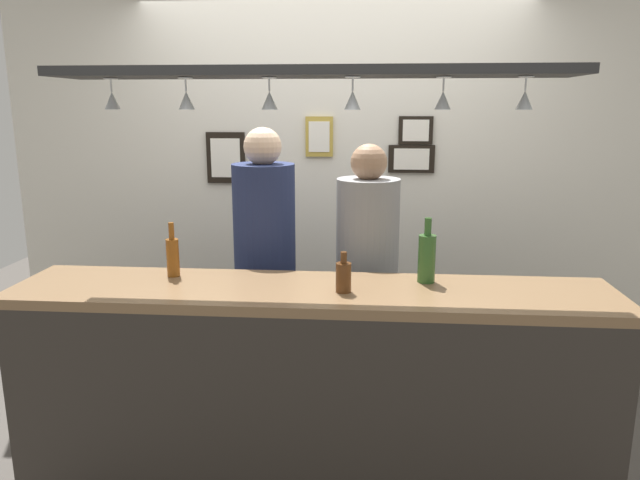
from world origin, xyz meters
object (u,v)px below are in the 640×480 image
Objects in this scene: person_left_navy_shirt at (265,253)px; picture_frame_lower_pair at (411,159)px; bottle_beer_brown_stubby at (344,276)px; picture_frame_upper_small at (416,130)px; bottle_champagne_green at (427,257)px; bottle_beer_amber_tall at (173,256)px; person_right_grey_shirt at (367,265)px; picture_frame_crest at (319,137)px; picture_frame_caricature at (226,158)px.

person_left_navy_shirt reaches higher than picture_frame_lower_pair.
bottle_beer_brown_stubby is 1.61m from picture_frame_upper_small.
bottle_champagne_green is at bearing 26.21° from bottle_beer_brown_stubby.
picture_frame_lower_pair reaches higher than bottle_beer_amber_tall.
picture_frame_crest is (-0.33, 0.78, 0.65)m from person_right_grey_shirt.
person_left_navy_shirt is 1.01m from picture_frame_crest.
person_right_grey_shirt reaches higher than bottle_champagne_green.
bottle_champagne_green is at bearing -91.04° from picture_frame_upper_small.
picture_frame_lower_pair is at bearing 0.00° from picture_frame_caricature.
bottle_beer_amber_tall is at bearing -133.15° from picture_frame_lower_pair.
person_left_navy_shirt is at bearing 54.05° from bottle_beer_amber_tall.
bottle_champagne_green is (0.27, -0.48, 0.17)m from person_right_grey_shirt.
person_right_grey_shirt is 6.34× the size of bottle_beer_amber_tall.
bottle_beer_amber_tall is 0.76× the size of picture_frame_caricature.
picture_frame_crest is at bearing 115.47° from bottle_champagne_green.
picture_frame_upper_small is (0.40, 1.45, 0.57)m from bottle_beer_brown_stubby.
person_left_navy_shirt is 7.88× the size of picture_frame_upper_small.
picture_frame_caricature reaches higher than picture_frame_lower_pair.
person_right_grey_shirt reaches higher than picture_frame_lower_pair.
picture_frame_caricature is at bearing 180.00° from picture_frame_lower_pair.
picture_frame_caricature is at bearing 134.21° from bottle_champagne_green.
picture_frame_caricature is 1.23m from picture_frame_lower_pair.
person_left_navy_shirt reaches higher than person_right_grey_shirt.
picture_frame_upper_small is (0.86, 0.78, 0.64)m from person_left_navy_shirt.
picture_frame_upper_small reaches higher than bottle_champagne_green.
picture_frame_lower_pair is at bearing 70.72° from person_right_grey_shirt.
picture_frame_crest is 1.18× the size of picture_frame_upper_small.
picture_frame_upper_small is (0.63, 0.00, 0.04)m from picture_frame_crest.
person_right_grey_shirt is 5.50× the size of bottle_champagne_green.
bottle_beer_amber_tall is 1.00× the size of picture_frame_crest.
person_left_navy_shirt is 5.78× the size of bottle_champagne_green.
picture_frame_crest reaches higher than person_right_grey_shirt.
picture_frame_upper_small is at bearing 0.00° from picture_frame_crest.
picture_frame_crest reaches higher than picture_frame_caricature.
person_right_grey_shirt is at bearing -39.26° from picture_frame_caricature.
person_left_navy_shirt reaches higher than picture_frame_caricature.
picture_frame_upper_small is (0.02, 1.27, 0.52)m from bottle_champagne_green.
bottle_beer_amber_tall is at bearing -88.10° from picture_frame_caricature.
bottle_champagne_green reaches higher than bottle_beer_amber_tall.
picture_frame_crest reaches higher than picture_frame_lower_pair.
picture_frame_caricature is at bearing 140.74° from person_right_grey_shirt.
picture_frame_lower_pair is at bearing 89.94° from bottle_champagne_green.
picture_frame_upper_small is at bearing 88.96° from bottle_champagne_green.
picture_frame_upper_small reaches higher than person_left_navy_shirt.
bottle_champagne_green is 1.00× the size of picture_frame_lower_pair.
person_left_navy_shirt is 6.66× the size of bottle_beer_amber_tall.
picture_frame_lower_pair is (1.23, 0.00, 0.00)m from picture_frame_caricature.
picture_frame_crest reaches higher than bottle_champagne_green.
bottle_beer_amber_tall is at bearing 167.68° from bottle_beer_brown_stubby.
bottle_beer_brown_stubby is 0.69× the size of picture_frame_crest.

